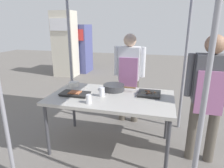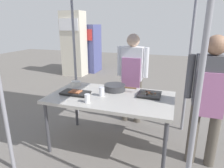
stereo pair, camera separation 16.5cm
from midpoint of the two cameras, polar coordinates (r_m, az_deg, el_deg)
ground_plane at (r=2.92m, az=1.37°, el=-17.46°), size 18.00×18.00×0.00m
stall_table at (r=2.59m, az=1.48°, el=-4.62°), size 1.60×0.90×0.75m
tray_grilled_sausages at (r=2.66m, az=-8.82°, el=-2.56°), size 0.38×0.22×0.05m
tray_meat_skewers at (r=2.64m, az=12.58°, el=-3.01°), size 0.30×0.29×0.04m
cooking_wok at (r=2.77m, az=2.54°, el=-0.98°), size 0.46×0.30×0.09m
condiment_bowl at (r=3.02m, az=-8.85°, el=0.12°), size 0.14×0.14×0.07m
drink_cup_near_edge at (r=2.35m, az=-5.18°, el=-4.21°), size 0.06×0.06×0.11m
drink_cup_by_wok at (r=2.55m, az=-1.17°, el=-2.26°), size 0.07×0.07×0.12m
vendor_woman at (r=3.28m, az=7.34°, el=3.38°), size 0.52×0.22×1.51m
customer_nearby at (r=2.47m, az=28.08°, el=-2.46°), size 0.52×0.23×1.55m
neighbor_stall_left at (r=6.64m, az=-10.28°, el=11.34°), size 0.72×0.54×2.05m
neighbor_stall_right at (r=7.18m, az=-6.42°, el=10.25°), size 0.78×0.76×1.64m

